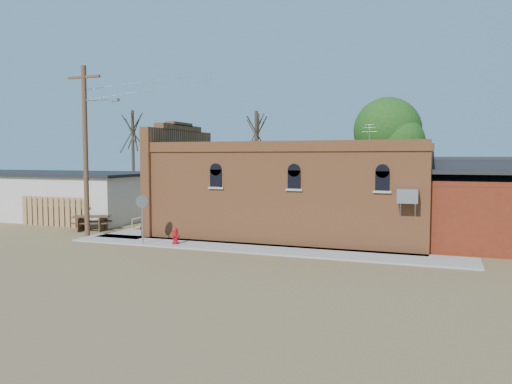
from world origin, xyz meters
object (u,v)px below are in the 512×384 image
(utility_pole, at_px, (86,147))
(picnic_table, at_px, (92,221))
(trash_barrel, at_px, (156,222))
(fire_hydrant, at_px, (175,236))
(brick_bar, at_px, (288,192))
(stop_sign, at_px, (142,206))

(utility_pole, distance_m, picnic_table, 4.86)
(utility_pole, xyz_separation_m, trash_barrel, (2.41, 2.87, -4.24))
(fire_hydrant, relative_size, picnic_table, 0.32)
(brick_bar, relative_size, utility_pole, 1.82)
(fire_hydrant, xyz_separation_m, stop_sign, (-1.48, -0.51, 1.43))
(brick_bar, relative_size, stop_sign, 6.93)
(stop_sign, bearing_deg, fire_hydrant, 3.03)
(stop_sign, relative_size, trash_barrel, 2.64)
(brick_bar, height_order, picnic_table, brick_bar)
(trash_barrel, relative_size, picnic_table, 0.36)
(stop_sign, height_order, trash_barrel, stop_sign)
(stop_sign, xyz_separation_m, trash_barrel, (-1.77, 4.07, -1.37))
(brick_bar, distance_m, trash_barrel, 7.72)
(stop_sign, bearing_deg, brick_bar, 28.63)
(trash_barrel, bearing_deg, utility_pole, -130.04)
(brick_bar, distance_m, stop_sign, 7.86)
(brick_bar, relative_size, picnic_table, 6.62)
(brick_bar, bearing_deg, picnic_table, -168.38)
(utility_pole, height_order, picnic_table, utility_pole)
(fire_hydrant, distance_m, picnic_table, 7.53)
(stop_sign, relative_size, picnic_table, 0.96)
(brick_bar, xyz_separation_m, trash_barrel, (-7.37, -1.42, -1.81))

